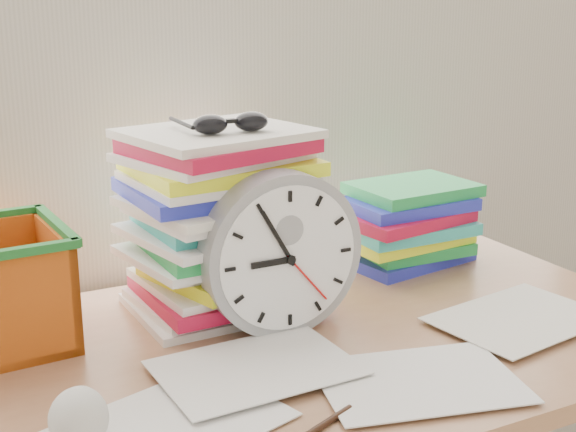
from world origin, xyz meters
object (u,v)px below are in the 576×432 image
paper_stack (222,221)px  book_stack (406,225)px  desk (249,393)px  clock (281,254)px

paper_stack → book_stack: paper_stack is taller
desk → clock: bearing=25.2°
book_stack → clock: bearing=-153.7°
desk → clock: 0.22m
desk → book_stack: (0.44, 0.22, 0.15)m
paper_stack → book_stack: 0.42m
desk → book_stack: size_ratio=5.24×
paper_stack → clock: paper_stack is taller
book_stack → desk: bearing=-153.9°
desk → paper_stack: paper_stack is taller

